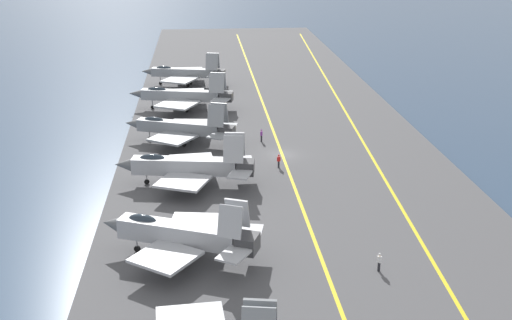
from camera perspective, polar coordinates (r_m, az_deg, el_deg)
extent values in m
plane|color=#2D425B|center=(85.29, 2.34, 0.23)|extent=(2000.00, 2000.00, 0.00)
cube|color=#4C4C4F|center=(85.23, 2.34, 0.36)|extent=(222.25, 42.71, 0.40)
cube|color=yellow|center=(87.39, 10.01, 0.71)|extent=(199.69, 12.33, 0.01)
cube|color=yellow|center=(85.16, 2.34, 0.49)|extent=(200.03, 0.36, 0.01)
cube|color=gray|center=(42.45, 0.40, -13.89)|extent=(1.37, 2.29, 3.34)
cube|color=#A8AAAF|center=(58.56, -7.02, -6.48)|extent=(5.97, 11.04, 1.84)
cone|color=#5B5E60|center=(61.34, -12.60, -5.55)|extent=(2.42, 2.62, 1.75)
cube|color=#38383A|center=(56.37, -0.79, -7.43)|extent=(2.65, 2.48, 1.56)
ellipsoid|color=#232D38|center=(59.57, -10.06, -5.24)|extent=(1.97, 2.90, 1.01)
cube|color=#A8AAAF|center=(56.05, -8.03, -8.51)|extent=(6.72, 6.73, 0.28)
cube|color=#A8AAAF|center=(61.40, -5.41, -5.72)|extent=(5.44, 5.49, 0.28)
cube|color=#A8AAAF|center=(54.85, -2.32, -5.52)|extent=(1.63, 2.29, 2.82)
cube|color=#A8AAAF|center=(56.50, -1.66, -4.71)|extent=(1.63, 2.29, 2.82)
cube|color=#A8AAAF|center=(54.56, -2.01, -8.44)|extent=(3.50, 3.29, 0.20)
cube|color=#A8AAAF|center=(58.46, -0.50, -6.37)|extent=(3.19, 2.67, 0.20)
cylinder|color=#B2B2B7|center=(61.04, -10.55, -7.34)|extent=(0.16, 0.16, 1.62)
cylinder|color=black|center=(61.27, -10.52, -7.76)|extent=(0.43, 0.64, 0.60)
cylinder|color=#B2B2B7|center=(57.90, -6.44, -8.71)|extent=(0.16, 0.16, 1.62)
cylinder|color=black|center=(58.15, -6.42, -9.15)|extent=(0.43, 0.64, 0.60)
cylinder|color=#B2B2B7|center=(59.98, -5.45, -7.59)|extent=(0.16, 0.16, 1.62)
cylinder|color=black|center=(60.22, -5.43, -8.02)|extent=(0.43, 0.64, 0.60)
cube|color=#A8AAAF|center=(74.80, -6.42, -0.53)|extent=(3.60, 12.22, 1.85)
cone|color=#5B5E60|center=(76.28, -11.62, -0.42)|extent=(2.07, 2.52, 1.76)
cube|color=#38383A|center=(73.94, -0.93, -0.65)|extent=(2.39, 2.25, 1.57)
ellipsoid|color=#232D38|center=(75.19, -9.21, 0.15)|extent=(1.44, 3.05, 1.02)
cube|color=#A8AAAF|center=(71.90, -6.51, -1.92)|extent=(6.42, 6.65, 0.28)
cube|color=#A8AAAF|center=(78.01, -5.71, -0.09)|extent=(5.27, 5.66, 0.28)
cube|color=#A8AAAF|center=(72.29, -2.03, 0.94)|extent=(1.27, 2.40, 3.08)
cube|color=#A8AAAF|center=(74.11, -1.89, 1.43)|extent=(1.27, 2.40, 3.08)
cube|color=#A8AAAF|center=(71.81, -1.45, -1.30)|extent=(3.38, 3.05, 0.20)
cube|color=#A8AAAF|center=(76.15, -1.16, -0.03)|extent=(2.86, 2.36, 0.20)
cylinder|color=#B2B2B7|center=(76.26, -9.70, -1.62)|extent=(0.16, 0.16, 1.45)
cylinder|color=black|center=(76.42, -9.68, -1.92)|extent=(0.31, 0.63, 0.60)
cylinder|color=#B2B2B7|center=(74.01, -5.60, -2.10)|extent=(0.16, 0.16, 1.45)
cylinder|color=black|center=(74.17, -5.59, -2.41)|extent=(0.31, 0.63, 0.60)
cylinder|color=#B2B2B7|center=(76.39, -5.31, -1.37)|extent=(0.16, 0.16, 1.45)
cylinder|color=black|center=(76.54, -5.30, -1.67)|extent=(0.31, 0.63, 0.60)
cube|color=gray|center=(89.39, -6.91, 2.91)|extent=(5.58, 11.72, 1.61)
cone|color=#5B5E60|center=(92.11, -10.92, 3.21)|extent=(2.21, 2.64, 1.53)
cube|color=#38383A|center=(87.09, -2.58, 2.58)|extent=(2.40, 2.45, 1.37)
ellipsoid|color=#232D38|center=(90.54, -9.07, 3.53)|extent=(1.82, 3.02, 0.89)
cube|color=gray|center=(86.57, -7.43, 1.95)|extent=(6.87, 6.96, 0.28)
cube|color=gray|center=(92.27, -5.94, 3.16)|extent=(5.33, 5.61, 0.28)
cube|color=gray|center=(86.04, -3.60, 3.93)|extent=(1.63, 2.43, 2.94)
cube|color=gray|center=(87.58, -3.25, 4.23)|extent=(1.63, 2.43, 2.94)
cube|color=gray|center=(85.24, -3.34, 2.17)|extent=(3.55, 3.35, 0.20)
cube|color=gray|center=(89.24, -2.46, 3.01)|extent=(3.15, 2.70, 0.20)
cylinder|color=#B2B2B7|center=(91.55, -9.45, 2.16)|extent=(0.16, 0.16, 1.56)
cylinder|color=black|center=(91.70, -9.43, 1.87)|extent=(0.41, 0.64, 0.60)
cylinder|color=#B2B2B7|center=(88.45, -6.41, 1.66)|extent=(0.16, 0.16, 1.56)
cylinder|color=black|center=(88.60, -6.40, 1.37)|extent=(0.41, 0.64, 0.60)
cylinder|color=#B2B2B7|center=(90.45, -5.90, 2.10)|extent=(0.16, 0.16, 1.56)
cylinder|color=black|center=(90.60, -5.89, 1.81)|extent=(0.41, 0.64, 0.60)
cube|color=#93999E|center=(105.99, -6.76, 5.74)|extent=(4.42, 12.90, 1.66)
cone|color=#5B5E60|center=(108.04, -10.62, 5.81)|extent=(2.07, 2.72, 1.58)
cube|color=#38383A|center=(104.39, -2.67, 5.64)|extent=(2.32, 2.45, 1.41)
ellipsoid|color=#232D38|center=(106.81, -8.82, 6.19)|extent=(1.57, 3.25, 0.91)
cube|color=#93999E|center=(102.63, -6.99, 4.94)|extent=(7.47, 7.46, 0.28)
cube|color=#93999E|center=(109.41, -6.07, 5.93)|extent=(5.71, 5.69, 0.28)
cube|color=#93999E|center=(103.25, -3.54, 6.81)|extent=(1.44, 2.58, 3.01)
cube|color=#93999E|center=(104.91, -3.36, 7.02)|extent=(1.44, 2.58, 3.01)
cube|color=#93999E|center=(102.37, -3.17, 5.34)|extent=(3.52, 3.32, 0.20)
cube|color=#93999E|center=(106.61, -2.73, 5.95)|extent=(2.91, 2.56, 0.20)
cylinder|color=#B2B2B7|center=(107.66, -9.19, 4.93)|extent=(0.16, 0.16, 1.69)
cylinder|color=black|center=(107.81, -9.18, 4.65)|extent=(0.35, 0.63, 0.60)
cylinder|color=#B2B2B7|center=(105.02, -6.18, 4.68)|extent=(0.16, 0.16, 1.69)
cylinder|color=black|center=(105.16, -6.17, 4.40)|extent=(0.35, 0.63, 0.60)
cylinder|color=#B2B2B7|center=(107.19, -5.89, 5.01)|extent=(0.16, 0.16, 1.69)
cylinder|color=black|center=(107.33, -5.88, 4.73)|extent=(0.35, 0.63, 0.60)
cube|color=gray|center=(122.91, -6.53, 7.73)|extent=(4.10, 11.96, 1.54)
cone|color=#5B5E60|center=(124.74, -9.65, 7.76)|extent=(1.92, 2.52, 1.47)
cube|color=#38383A|center=(121.41, -3.26, 7.68)|extent=(2.15, 2.27, 1.31)
ellipsoid|color=#232D38|center=(123.67, -8.19, 8.08)|extent=(1.46, 3.01, 0.85)
cube|color=gray|center=(119.39, -6.76, 7.11)|extent=(7.60, 7.26, 0.28)
cube|color=gray|center=(126.46, -5.94, 7.87)|extent=(6.04, 5.30, 0.28)
cube|color=gray|center=(120.40, -3.96, 8.67)|extent=(1.40, 2.40, 2.99)
cube|color=gray|center=(121.96, -3.81, 8.82)|extent=(1.40, 2.40, 2.99)
cube|color=gray|center=(119.42, -3.68, 7.46)|extent=(3.45, 3.16, 0.20)
cube|color=gray|center=(123.58, -3.29, 7.90)|extent=(2.90, 2.38, 0.20)
cylinder|color=#B2B2B7|center=(124.39, -8.50, 7.02)|extent=(0.16, 0.16, 1.71)
cylinder|color=black|center=(124.52, -8.48, 6.77)|extent=(0.35, 0.63, 0.60)
cylinder|color=#B2B2B7|center=(121.96, -6.07, 6.87)|extent=(0.16, 0.16, 1.71)
cylinder|color=black|center=(122.09, -6.06, 6.62)|extent=(0.35, 0.63, 0.60)
cylinder|color=#B2B2B7|center=(124.01, -5.84, 7.10)|extent=(0.16, 0.16, 1.71)
cylinder|color=black|center=(124.13, -5.83, 6.85)|extent=(0.35, 0.63, 0.60)
cylinder|color=#232328|center=(90.09, 0.48, 1.92)|extent=(0.24, 0.24, 0.91)
cube|color=purple|center=(89.85, 0.49, 2.38)|extent=(0.44, 0.35, 0.60)
sphere|color=beige|center=(89.72, 0.49, 2.64)|extent=(0.22, 0.22, 0.22)
sphere|color=purple|center=(89.71, 0.49, 2.68)|extent=(0.24, 0.24, 0.24)
cylinder|color=#232328|center=(80.43, 2.03, -0.39)|extent=(0.24, 0.24, 0.87)
cube|color=red|center=(80.17, 2.03, 0.09)|extent=(0.40, 0.46, 0.58)
sphere|color=#9E7051|center=(80.03, 2.04, 0.37)|extent=(0.22, 0.22, 0.22)
sphere|color=red|center=(80.01, 2.04, 0.42)|extent=(0.24, 0.24, 0.24)
cylinder|color=#232328|center=(58.09, 10.87, -9.29)|extent=(0.24, 0.24, 0.86)
cube|color=white|center=(57.74, 10.92, -8.66)|extent=(0.45, 0.45, 0.59)
sphere|color=beige|center=(57.54, 10.95, -8.29)|extent=(0.22, 0.22, 0.22)
sphere|color=white|center=(57.51, 10.95, -8.24)|extent=(0.24, 0.24, 0.24)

